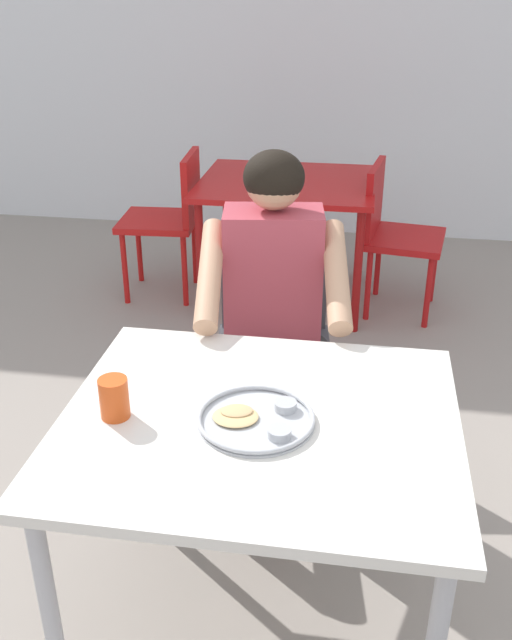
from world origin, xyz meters
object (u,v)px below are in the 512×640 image
diner_foreground (273,299)px  table_background_red (287,194)px  chair_red_right (392,227)px  thali_tray (257,418)px  chair_foreground (274,327)px  table_foreground (259,443)px  drinking_cup (114,397)px  chair_red_left (171,213)px

diner_foreground → table_background_red: size_ratio=1.28×
diner_foreground → chair_red_right: size_ratio=1.48×
table_background_red → chair_red_right: (0.58, -0.04, -0.14)m
thali_tray → chair_foreground: (-0.08, 0.96, -0.24)m
table_background_red → chair_red_right: chair_red_right is taller
thali_tray → chair_foreground: chair_foreground is taller
thali_tray → table_background_red: bearing=94.9°
chair_foreground → diner_foreground: (0.02, -0.22, 0.22)m
table_foreground → chair_red_right: size_ratio=1.23×
drinking_cup → table_background_red: 2.36m
thali_tray → chair_red_right: bearing=80.4°
chair_foreground → chair_red_right: bearing=70.3°
drinking_cup → diner_foreground: (0.30, 0.77, -0.06)m
thali_tray → drinking_cup: size_ratio=2.75×
drinking_cup → thali_tray: bearing=4.7°
drinking_cup → table_background_red: (0.16, 2.35, -0.15)m
table_foreground → thali_tray: (-0.00, -0.02, 0.09)m
table_background_red → chair_red_left: size_ratio=1.14×
drinking_cup → chair_red_right: bearing=72.1°
thali_tray → drinking_cup: (-0.36, -0.03, 0.05)m
diner_foreground → chair_red_left: bearing=117.0°
table_foreground → chair_foreground: 0.96m
chair_red_left → chair_red_right: chair_red_left is taller
table_foreground → chair_red_right: 2.29m
drinking_cup → chair_foreground: 1.07m
diner_foreground → chair_red_left: (-0.79, 1.55, -0.23)m
diner_foreground → chair_red_left: size_ratio=1.46×
table_background_red → chair_red_left: bearing=-177.6°
chair_red_left → chair_red_right: (1.24, -0.02, -0.01)m
table_background_red → table_foreground: bearing=-85.0°
diner_foreground → chair_red_left: diner_foreground is taller
chair_red_left → chair_foreground: bearing=-60.0°
table_foreground → table_background_red: table_foreground is taller
table_foreground → chair_red_right: (0.38, 2.25, -0.16)m
table_background_red → chair_red_right: size_ratio=1.16×
diner_foreground → thali_tray: bearing=-85.3°
thali_tray → chair_red_right: 2.32m
chair_red_left → table_foreground: bearing=-69.3°
table_foreground → chair_red_right: bearing=80.4°
thali_tray → chair_foreground: bearing=95.0°
table_background_red → chair_red_right: 0.60m
drinking_cup → chair_red_right: (0.74, 2.30, -0.30)m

